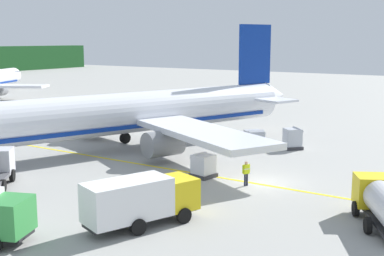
# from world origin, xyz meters

# --- Properties ---
(airliner_foreground) EXTENTS (40.09, 33.65, 11.90)m
(airliner_foreground) POSITION_xyz_m (3.73, 15.58, 3.39)
(airliner_foreground) COLOR silver
(airliner_foreground) RESTS_ON ground
(service_truck_baggage) EXTENTS (6.93, 4.37, 2.75)m
(service_truck_baggage) POSITION_xyz_m (-11.58, 1.96, 1.54)
(service_truck_baggage) COLOR yellow
(service_truck_baggage) RESTS_ON ground
(service_truck_pushback) EXTENTS (6.25, 4.63, 2.40)m
(service_truck_pushback) POSITION_xyz_m (-4.37, -9.40, 1.40)
(service_truck_pushback) COLOR yellow
(service_truck_pushback) RESTS_ON ground
(cargo_container_near) EXTENTS (2.32, 2.32, 2.07)m
(cargo_container_near) POSITION_xyz_m (12.27, 2.67, 0.98)
(cargo_container_near) COLOR #333338
(cargo_container_near) RESTS_ON ground
(cargo_container_mid) EXTENTS (2.50, 2.50, 1.89)m
(cargo_container_mid) POSITION_xyz_m (10.33, 5.75, 0.89)
(cargo_container_mid) COLOR #333338
(cargo_container_mid) RESTS_ON ground
(cargo_container_far) EXTENTS (1.87, 1.87, 1.84)m
(cargo_container_far) POSITION_xyz_m (-0.96, 4.48, 0.87)
(cargo_container_far) COLOR #333338
(cargo_container_far) RESTS_ON ground
(crew_marshaller) EXTENTS (0.56, 0.43, 1.78)m
(crew_marshaller) POSITION_xyz_m (-1.29, 0.68, 1.06)
(crew_marshaller) COLOR #191E33
(crew_marshaller) RESTS_ON ground
(apron_guide_line) EXTENTS (0.30, 60.00, 0.01)m
(apron_guide_line) POSITION_xyz_m (-0.41, 10.78, 0.01)
(apron_guide_line) COLOR yellow
(apron_guide_line) RESTS_ON ground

